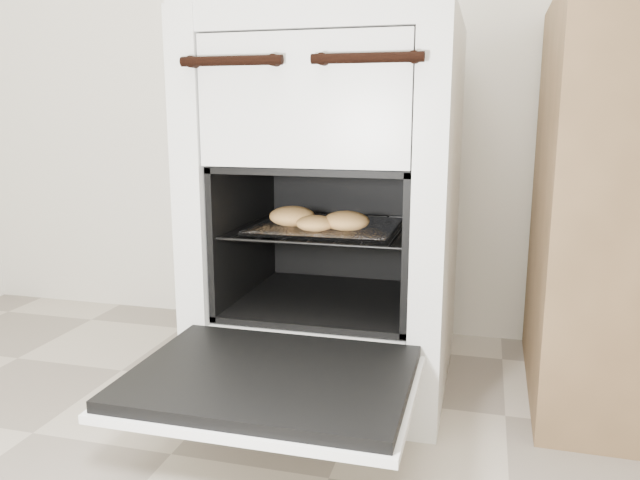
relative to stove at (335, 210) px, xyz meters
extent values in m
cube|color=silver|center=(0.00, 0.01, 0.01)|extent=(0.59, 0.63, 0.91)
cylinder|color=black|center=(-0.14, -0.32, 0.34)|extent=(0.22, 0.02, 0.02)
cylinder|color=black|center=(0.14, -0.32, 0.34)|extent=(0.22, 0.02, 0.02)
cube|color=black|center=(0.00, -0.50, -0.24)|extent=(0.51, 0.39, 0.02)
cube|color=silver|center=(0.00, -0.50, -0.26)|extent=(0.53, 0.41, 0.02)
cylinder|color=black|center=(-0.21, -0.07, -0.03)|extent=(0.01, 0.41, 0.01)
cylinder|color=black|center=(0.21, -0.07, -0.03)|extent=(0.01, 0.41, 0.01)
cylinder|color=black|center=(0.00, -0.26, -0.03)|extent=(0.42, 0.01, 0.01)
cylinder|color=black|center=(0.00, 0.13, -0.03)|extent=(0.42, 0.01, 0.01)
cylinder|color=black|center=(-0.18, -0.07, -0.03)|extent=(0.01, 0.39, 0.01)
cylinder|color=black|center=(-0.12, -0.07, -0.03)|extent=(0.01, 0.39, 0.01)
cylinder|color=black|center=(-0.06, -0.07, -0.03)|extent=(0.01, 0.39, 0.01)
cylinder|color=black|center=(0.00, -0.07, -0.03)|extent=(0.01, 0.39, 0.01)
cylinder|color=black|center=(0.06, -0.07, -0.03)|extent=(0.01, 0.39, 0.01)
cylinder|color=black|center=(0.12, -0.07, -0.03)|extent=(0.01, 0.39, 0.01)
cylinder|color=black|center=(0.18, -0.07, -0.03)|extent=(0.01, 0.39, 0.01)
cube|color=white|center=(0.00, -0.08, -0.03)|extent=(0.33, 0.30, 0.01)
ellipsoid|color=tan|center=(0.06, -0.14, 0.00)|extent=(0.15, 0.15, 0.04)
ellipsoid|color=tan|center=(-0.08, -0.12, 0.00)|extent=(0.15, 0.15, 0.05)
ellipsoid|color=tan|center=(-0.01, -0.17, -0.01)|extent=(0.09, 0.09, 0.04)
camera|label=1|loc=(0.37, -1.52, 0.25)|focal=35.00mm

